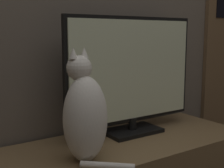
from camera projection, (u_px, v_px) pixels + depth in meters
name	position (u px, v px, depth m)	size (l,w,h in m)	color
tv	(132.00, 75.00, 1.64)	(0.79, 0.18, 0.62)	black
cat	(84.00, 115.00, 1.29)	(0.23, 0.31, 0.47)	silver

